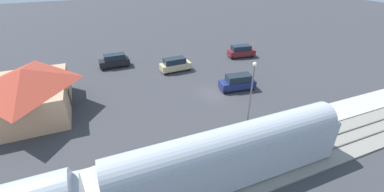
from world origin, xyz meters
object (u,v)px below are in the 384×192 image
suv_navy (238,82)px  pedestrian_on_platform (215,143)px  suv_maroon (241,51)px  station_building (29,91)px  suv_black (114,61)px  suv_tan (175,64)px  light_pole_near_platform (252,85)px  pedestrian_waiting_far (283,117)px

suv_navy → pedestrian_on_platform: bearing=139.7°
suv_maroon → station_building: bearing=101.6°
station_building → suv_black: size_ratio=2.37×
suv_tan → suv_black: size_ratio=1.01×
station_building → pedestrian_on_platform: bearing=-131.7°
suv_black → suv_maroon: 22.64m
pedestrian_on_platform → suv_maroon: size_ratio=0.33×
suv_navy → suv_maroon: (11.02, -7.57, 0.00)m
suv_maroon → light_pole_near_platform: (-18.01, 10.45, 3.36)m
light_pole_near_platform → station_building: bearing=63.6°
station_building → suv_navy: 25.86m
suv_black → suv_navy: size_ratio=0.96×
suv_navy → suv_maroon: bearing=-34.5°
station_building → light_pole_near_platform: (-11.20, -22.56, 1.60)m
station_building → light_pole_near_platform: size_ratio=1.65×
pedestrian_on_platform → suv_maroon: suv_maroon is taller
pedestrian_on_platform → suv_navy: 13.79m
pedestrian_waiting_far → suv_tan: suv_tan is taller
station_building → suv_black: 15.36m
suv_tan → suv_black: same height
pedestrian_waiting_far → suv_black: suv_black is taller
station_building → suv_navy: bearing=-99.4°
suv_navy → suv_maroon: same height
suv_black → suv_maroon: size_ratio=0.95×
station_building → pedestrian_on_platform: (-14.74, -16.54, -1.63)m
suv_maroon → light_pole_near_platform: light_pole_near_platform is taller
pedestrian_on_platform → suv_black: (25.59, 5.80, -0.13)m
station_building → suv_tan: station_building is taller
suv_black → suv_maroon: (-4.04, -22.28, 0.00)m
station_building → suv_tan: bearing=-74.8°
station_building → suv_tan: 20.37m
light_pole_near_platform → pedestrian_waiting_far: bearing=-133.2°
pedestrian_on_platform → suv_black: 26.24m
pedestrian_waiting_far → suv_black: bearing=30.5°
suv_black → suv_navy: 21.06m
suv_tan → suv_maroon: size_ratio=0.97×
suv_tan → suv_maroon: bearing=-83.6°
light_pole_near_platform → suv_maroon: bearing=-30.1°
suv_black → station_building: bearing=135.3°
suv_black → suv_maroon: same height
pedestrian_waiting_far → suv_maroon: bearing=-20.9°
pedestrian_waiting_far → suv_tan: (18.99, 5.63, -0.13)m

